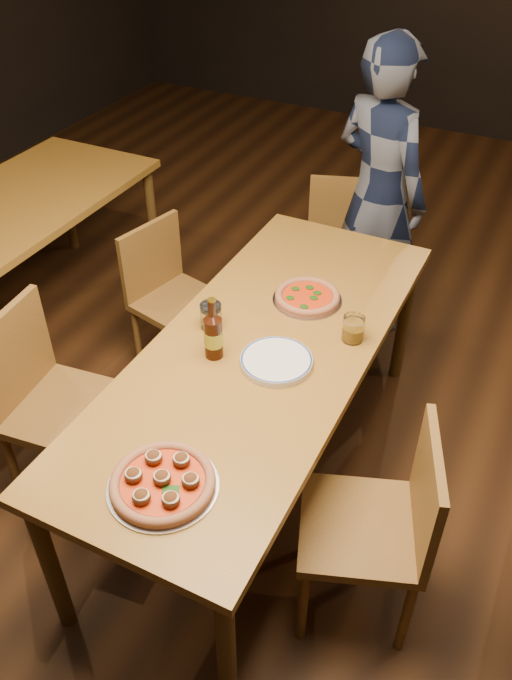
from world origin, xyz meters
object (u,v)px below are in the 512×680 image
at_px(pizza_margherita, 307,297).
at_px(amber_glass, 353,328).
at_px(chair_main_e, 360,526).
at_px(chair_main_sw, 180,302).
at_px(plate_stack, 276,361).
at_px(beer_bottle, 213,336).
at_px(pizza_meatball, 163,482).
at_px(diner, 379,193).
at_px(chair_end, 344,266).
at_px(table_main, 262,361).
at_px(chair_main_nw, 66,408).
at_px(water_glass, 211,316).

xyz_separation_m(pizza_margherita, amber_glass, (0.26, -0.16, 0.03)).
xyz_separation_m(chair_main_e, amber_glass, (-0.27, 0.58, 0.36)).
relative_size(chair_main_sw, plate_stack, 3.10).
height_order(pizza_margherita, beer_bottle, beer_bottle).
xyz_separation_m(pizza_meatball, diner, (-0.01, 2.09, 0.03)).
distance_m(chair_main_sw, chair_main_e, 1.55).
xyz_separation_m(chair_main_sw, chair_end, (0.64, 0.64, 0.04)).
relative_size(chair_main_sw, pizza_meatball, 2.43).
xyz_separation_m(plate_stack, beer_bottle, (-0.23, -0.06, 0.08)).
xyz_separation_m(chair_end, pizza_margherita, (0.10, -0.78, 0.32)).
xyz_separation_m(beer_bottle, diner, (0.16, 1.47, -0.04)).
bearing_deg(amber_glass, chair_main_e, -65.10).
xyz_separation_m(table_main, chair_main_sw, (-0.71, 0.50, -0.26)).
height_order(table_main, pizza_margherita, pizza_margherita).
height_order(beer_bottle, diner, diner).
bearing_deg(diner, chair_main_sw, 73.78).
distance_m(chair_main_sw, beer_bottle, 0.95).
bearing_deg(chair_main_nw, water_glass, -54.27).
height_order(chair_main_e, beer_bottle, beer_bottle).
distance_m(pizza_margherita, diner, 0.99).
distance_m(plate_stack, beer_bottle, 0.25).
bearing_deg(chair_main_e, chair_main_sw, -144.81).
xyz_separation_m(chair_main_nw, amber_glass, (0.99, 0.59, 0.34)).
bearing_deg(water_glass, pizza_meatball, -71.15).
height_order(table_main, pizza_meatball, pizza_meatball).
distance_m(chair_end, beer_bottle, 1.33).
xyz_separation_m(chair_main_e, diner, (-0.55, 1.73, 0.36)).
height_order(table_main, chair_main_nw, chair_main_nw).
bearing_deg(beer_bottle, chair_main_sw, 132.07).
xyz_separation_m(chair_main_nw, chair_end, (0.63, 1.53, -0.01)).
distance_m(table_main, amber_glass, 0.38).
height_order(chair_main_sw, chair_end, chair_end).
xyz_separation_m(chair_end, amber_glass, (0.36, -0.94, 0.35)).
xyz_separation_m(chair_main_e, beer_bottle, (-0.70, 0.26, 0.40)).
bearing_deg(chair_main_e, beer_bottle, -130.13).
xyz_separation_m(table_main, amber_glass, (0.29, 0.20, 0.12)).
distance_m(chair_main_nw, pizza_meatball, 0.86).
xyz_separation_m(chair_end, plate_stack, (0.16, -1.21, 0.31)).
relative_size(chair_end, water_glass, 8.49).
xyz_separation_m(water_glass, amber_glass, (0.53, 0.17, -0.00)).
bearing_deg(amber_glass, diner, 103.42).
xyz_separation_m(pizza_margherita, plate_stack, (0.06, -0.43, -0.01)).
distance_m(table_main, water_glass, 0.27).
xyz_separation_m(chair_main_nw, chair_main_sw, (-0.01, 0.89, -0.05)).
distance_m(table_main, chair_main_nw, 0.82).
bearing_deg(chair_main_e, amber_glass, -174.98).
distance_m(chair_end, diner, 0.41).
distance_m(amber_glass, diner, 1.18).
bearing_deg(beer_bottle, plate_stack, 13.94).
relative_size(table_main, beer_bottle, 7.92).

